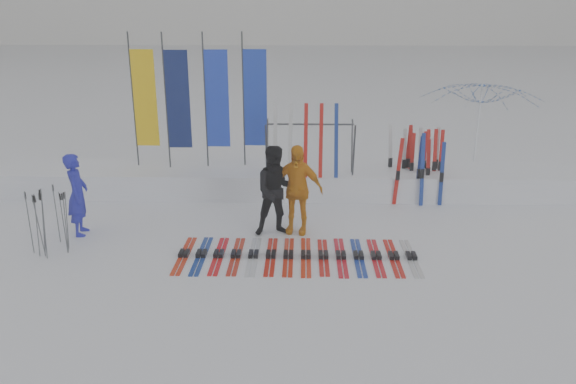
{
  "coord_description": "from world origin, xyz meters",
  "views": [
    {
      "loc": [
        0.46,
        -8.49,
        4.34
      ],
      "look_at": [
        0.2,
        1.6,
        1.0
      ],
      "focal_mm": 35.0,
      "sensor_mm": 36.0,
      "label": 1
    }
  ],
  "objects_px": {
    "person_yellow": "(296,189)",
    "ski_rack": "(310,141)",
    "ski_row": "(297,255)",
    "person_black": "(277,191)",
    "person_blue": "(77,195)",
    "tent_canopy": "(477,132)"
  },
  "relations": [
    {
      "from": "person_yellow",
      "to": "ski_rack",
      "type": "height_order",
      "value": "ski_rack"
    },
    {
      "from": "person_yellow",
      "to": "ski_row",
      "type": "bearing_deg",
      "value": -78.2
    },
    {
      "from": "person_black",
      "to": "ski_row",
      "type": "distance_m",
      "value": 1.46
    },
    {
      "from": "person_black",
      "to": "person_blue",
      "type": "bearing_deg",
      "value": 169.87
    },
    {
      "from": "person_blue",
      "to": "ski_rack",
      "type": "distance_m",
      "value": 5.19
    },
    {
      "from": "ski_rack",
      "to": "person_yellow",
      "type": "bearing_deg",
      "value": -97.7
    },
    {
      "from": "person_blue",
      "to": "ski_rack",
      "type": "height_order",
      "value": "ski_rack"
    },
    {
      "from": "person_black",
      "to": "ski_rack",
      "type": "relative_size",
      "value": 0.89
    },
    {
      "from": "ski_row",
      "to": "ski_rack",
      "type": "xyz_separation_m",
      "value": [
        0.26,
        3.35,
        1.35
      ]
    },
    {
      "from": "person_black",
      "to": "ski_row",
      "type": "xyz_separation_m",
      "value": [
        0.41,
        -1.1,
        -0.87
      ]
    },
    {
      "from": "person_blue",
      "to": "tent_canopy",
      "type": "height_order",
      "value": "tent_canopy"
    },
    {
      "from": "person_blue",
      "to": "tent_canopy",
      "type": "distance_m",
      "value": 9.57
    },
    {
      "from": "person_yellow",
      "to": "person_blue",
      "type": "bearing_deg",
      "value": -166.72
    },
    {
      "from": "ski_row",
      "to": "ski_rack",
      "type": "relative_size",
      "value": 2.11
    },
    {
      "from": "person_black",
      "to": "ski_rack",
      "type": "height_order",
      "value": "ski_rack"
    },
    {
      "from": "tent_canopy",
      "to": "ski_row",
      "type": "height_order",
      "value": "tent_canopy"
    },
    {
      "from": "person_yellow",
      "to": "tent_canopy",
      "type": "height_order",
      "value": "tent_canopy"
    },
    {
      "from": "tent_canopy",
      "to": "ski_row",
      "type": "bearing_deg",
      "value": -133.84
    },
    {
      "from": "person_black",
      "to": "tent_canopy",
      "type": "height_order",
      "value": "tent_canopy"
    },
    {
      "from": "person_black",
      "to": "tent_canopy",
      "type": "xyz_separation_m",
      "value": [
        4.9,
        3.57,
        0.43
      ]
    },
    {
      "from": "person_black",
      "to": "ski_rack",
      "type": "xyz_separation_m",
      "value": [
        0.68,
        2.25,
        0.48
      ]
    },
    {
      "from": "person_blue",
      "to": "person_black",
      "type": "relative_size",
      "value": 0.92
    }
  ]
}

